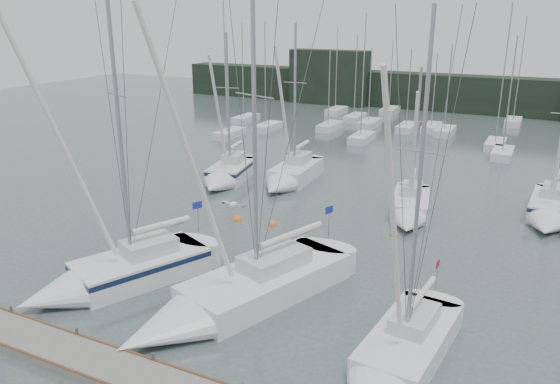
# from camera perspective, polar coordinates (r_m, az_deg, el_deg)

# --- Properties ---
(ground) EXTENTS (160.00, 160.00, 0.00)m
(ground) POSITION_cam_1_polar(r_m,az_deg,el_deg) (24.62, -3.16, -14.19)
(ground) COLOR #43514E
(ground) RESTS_ON ground
(far_treeline) EXTENTS (90.00, 4.00, 5.00)m
(far_treeline) POSITION_cam_1_polar(r_m,az_deg,el_deg) (81.39, 19.08, 9.67)
(far_treeline) COLOR black
(far_treeline) RESTS_ON ground
(far_building_left) EXTENTS (12.00, 3.00, 8.00)m
(far_building_left) POSITION_cam_1_polar(r_m,az_deg,el_deg) (84.23, 5.16, 11.85)
(far_building_left) COLOR black
(far_building_left) RESTS_ON ground
(mast_forest) EXTENTS (52.08, 27.24, 14.54)m
(mast_forest) POSITION_cam_1_polar(r_m,az_deg,el_deg) (65.71, 14.60, 6.45)
(mast_forest) COLOR silver
(mast_forest) RESTS_ON ground
(sailboat_near_left) EXTENTS (6.78, 9.90, 16.18)m
(sailboat_near_left) POSITION_cam_1_polar(r_m,az_deg,el_deg) (28.83, -17.60, -8.46)
(sailboat_near_left) COLOR silver
(sailboat_near_left) RESTS_ON ground
(sailboat_near_center) EXTENTS (7.49, 12.75, 16.72)m
(sailboat_near_center) POSITION_cam_1_polar(r_m,az_deg,el_deg) (25.57, -6.07, -11.37)
(sailboat_near_center) COLOR silver
(sailboat_near_center) RESTS_ON ground
(sailboat_near_right) EXTENTS (3.50, 9.28, 14.41)m
(sailboat_near_right) POSITION_cam_1_polar(r_m,az_deg,el_deg) (22.00, 11.70, -17.38)
(sailboat_near_right) COLOR silver
(sailboat_near_right) RESTS_ON ground
(sailboat_mid_a) EXTENTS (4.07, 7.97, 12.64)m
(sailboat_mid_a) POSITION_cam_1_polar(r_m,az_deg,el_deg) (44.48, -5.65, 1.74)
(sailboat_mid_a) COLOR silver
(sailboat_mid_a) RESTS_ON ground
(sailboat_mid_b) EXTENTS (3.14, 8.51, 13.37)m
(sailboat_mid_b) POSITION_cam_1_polar(r_m,az_deg,el_deg) (43.86, 0.92, 1.56)
(sailboat_mid_b) COLOR silver
(sailboat_mid_b) RESTS_ON ground
(sailboat_mid_c) EXTENTS (3.69, 7.81, 10.68)m
(sailboat_mid_c) POSITION_cam_1_polar(r_m,az_deg,el_deg) (37.65, 13.40, -1.90)
(sailboat_mid_c) COLOR silver
(sailboat_mid_c) RESTS_ON ground
(sailboat_mid_d) EXTENTS (3.08, 8.26, 11.73)m
(sailboat_mid_d) POSITION_cam_1_polar(r_m,az_deg,el_deg) (40.43, 26.38, -1.90)
(sailboat_mid_d) COLOR silver
(sailboat_mid_d) RESTS_ON ground
(buoy_a) EXTENTS (0.55, 0.55, 0.55)m
(buoy_a) POSITION_cam_1_polar(r_m,az_deg,el_deg) (35.76, -0.76, -3.43)
(buoy_a) COLOR orange
(buoy_a) RESTS_ON ground
(buoy_b) EXTENTS (0.53, 0.53, 0.53)m
(buoy_b) POSITION_cam_1_polar(r_m,az_deg,el_deg) (34.86, 11.85, -4.43)
(buoy_b) COLOR orange
(buoy_b) RESTS_ON ground
(buoy_c) EXTENTS (0.59, 0.59, 0.59)m
(buoy_c) POSITION_cam_1_polar(r_m,az_deg,el_deg) (36.68, -4.50, -2.92)
(buoy_c) COLOR orange
(buoy_c) RESTS_ON ground
(seagull) EXTENTS (0.89, 0.40, 0.18)m
(seagull) POSITION_cam_1_polar(r_m,az_deg,el_deg) (19.75, -4.91, -1.27)
(seagull) COLOR silver
(seagull) RESTS_ON ground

